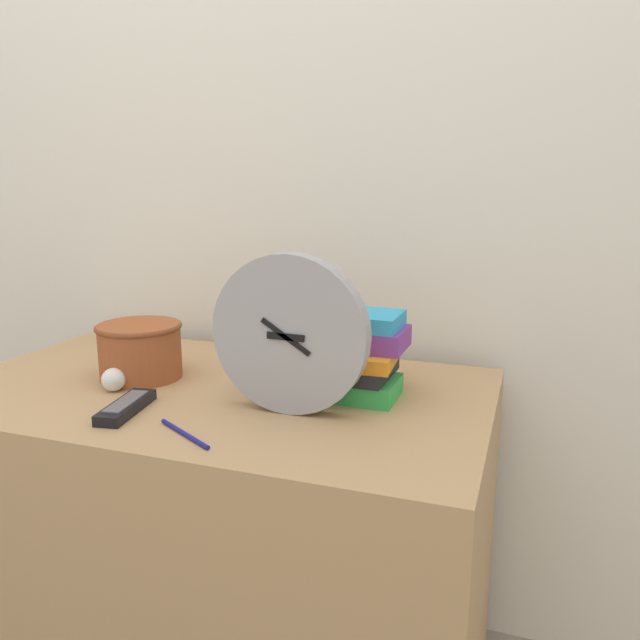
# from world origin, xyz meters

# --- Properties ---
(wall_back) EXTENTS (6.00, 0.04, 2.40)m
(wall_back) POSITION_xyz_m (0.00, 0.74, 1.20)
(wall_back) COLOR silver
(wall_back) RESTS_ON ground_plane
(desk) EXTENTS (1.14, 0.67, 0.73)m
(desk) POSITION_xyz_m (0.00, 0.33, 0.36)
(desk) COLOR tan
(desk) RESTS_ON ground_plane
(desk_clock) EXTENTS (0.30, 0.04, 0.30)m
(desk_clock) POSITION_xyz_m (0.20, 0.25, 0.88)
(desk_clock) COLOR #99999E
(desk_clock) RESTS_ON desk
(book_stack) EXTENTS (0.24, 0.18, 0.17)m
(book_stack) POSITION_xyz_m (0.27, 0.40, 0.81)
(book_stack) COLOR green
(book_stack) RESTS_ON desk
(basket) EXTENTS (0.19, 0.19, 0.12)m
(basket) POSITION_xyz_m (-0.18, 0.34, 0.80)
(basket) COLOR #994C28
(basket) RESTS_ON desk
(tv_remote) EXTENTS (0.07, 0.17, 0.02)m
(tv_remote) POSITION_xyz_m (-0.09, 0.15, 0.74)
(tv_remote) COLOR black
(tv_remote) RESTS_ON desk
(crumpled_paper_ball) EXTENTS (0.05, 0.05, 0.05)m
(crumpled_paper_ball) POSITION_xyz_m (-0.18, 0.24, 0.75)
(crumpled_paper_ball) COLOR white
(crumpled_paper_ball) RESTS_ON desk
(pen) EXTENTS (0.14, 0.08, 0.01)m
(pen) POSITION_xyz_m (0.08, 0.09, 0.73)
(pen) COLOR navy
(pen) RESTS_ON desk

